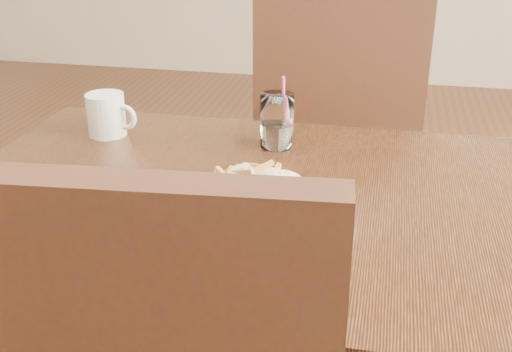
% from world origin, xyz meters
% --- Properties ---
extents(table, '(1.20, 0.80, 0.75)m').
position_xyz_m(table, '(0.00, 0.00, 0.67)').
color(table, black).
rests_on(table, ground).
extents(chair_far, '(0.47, 0.47, 1.01)m').
position_xyz_m(chair_far, '(0.07, 0.78, 0.57)').
color(chair_far, black).
rests_on(chair_far, ground).
extents(fries_plate, '(0.40, 0.37, 0.02)m').
position_xyz_m(fries_plate, '(0.00, -0.07, 0.76)').
color(fries_plate, white).
rests_on(fries_plate, table).
extents(loaded_fries, '(0.24, 0.21, 0.06)m').
position_xyz_m(loaded_fries, '(0.00, -0.07, 0.81)').
color(loaded_fries, '#BF8D3A').
rests_on(loaded_fries, fries_plate).
extents(napkin, '(0.20, 0.15, 0.01)m').
position_xyz_m(napkin, '(-0.20, -0.08, 0.75)').
color(napkin, white).
rests_on(napkin, table).
extents(cutlery, '(0.15, 0.14, 0.01)m').
position_xyz_m(cutlery, '(-0.20, -0.07, 0.76)').
color(cutlery, silver).
rests_on(cutlery, napkin).
extents(water_glass, '(0.07, 0.07, 0.16)m').
position_xyz_m(water_glass, '(-0.02, 0.24, 0.80)').
color(water_glass, white).
rests_on(water_glass, table).
extents(coffee_mug, '(0.12, 0.09, 0.10)m').
position_xyz_m(coffee_mug, '(-0.41, 0.23, 0.80)').
color(coffee_mug, white).
rests_on(coffee_mug, table).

